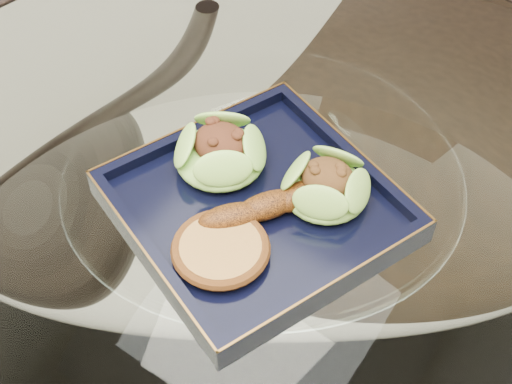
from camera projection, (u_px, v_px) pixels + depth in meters
The scene contains 7 objects.
dining_table at pixel (262, 286), 0.92m from camera, with size 1.13×1.13×0.77m.
dining_chair at pixel (412, 125), 1.29m from camera, with size 0.41×0.41×0.86m.
navy_plate at pixel (256, 210), 0.78m from camera, with size 0.27×0.27×0.02m, color black.
lettuce_wrap_left at pixel (220, 154), 0.79m from camera, with size 0.10×0.10×0.04m, color #5C9D2D.
lettuce_wrap_right at pixel (326, 187), 0.76m from camera, with size 0.09×0.09×0.03m, color #528D29.
roasted_plantain at pixel (267, 206), 0.75m from camera, with size 0.15×0.03×0.03m, color #66310A.
crumb_patty at pixel (221, 250), 0.72m from camera, with size 0.09×0.09×0.02m, color #A77237.
Camera 1 is at (0.28, -0.43, 1.37)m, focal length 50.00 mm.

